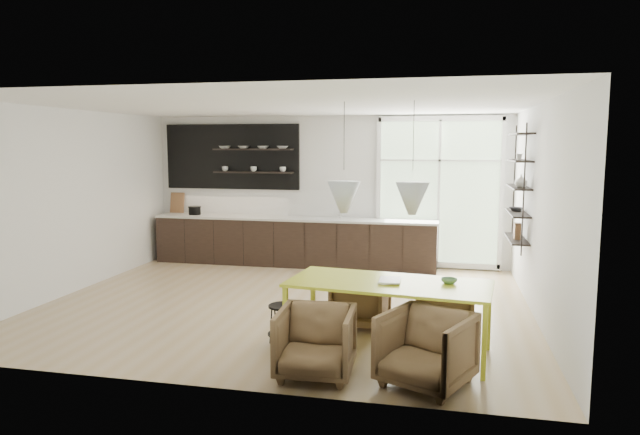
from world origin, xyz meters
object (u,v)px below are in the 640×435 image
(armchair_front_left, at_px, (316,342))
(wire_stool, at_px, (284,319))
(armchair_back_left, at_px, (361,301))
(armchair_back_right, at_px, (446,307))
(armchair_front_right, at_px, (426,349))
(dining_table, at_px, (389,287))

(armchair_front_left, relative_size, wire_stool, 1.62)
(armchair_back_left, height_order, armchair_back_right, armchair_back_right)
(armchair_front_right, distance_m, wire_stool, 1.85)
(armchair_back_right, distance_m, armchair_front_right, 1.68)
(wire_stool, bearing_deg, armchair_back_right, 25.12)
(armchair_front_right, bearing_deg, dining_table, 143.65)
(wire_stool, bearing_deg, armchair_front_right, -25.64)
(armchair_front_right, height_order, wire_stool, armchair_front_right)
(dining_table, height_order, wire_stool, dining_table)
(armchair_back_left, relative_size, armchair_front_right, 0.88)
(armchair_back_left, relative_size, wire_stool, 1.48)
(dining_table, distance_m, armchair_back_left, 1.10)
(armchair_front_right, bearing_deg, armchair_back_left, 142.44)
(armchair_front_right, bearing_deg, armchair_back_right, 108.77)
(dining_table, xyz_separation_m, wire_stool, (-1.22, -0.02, -0.45))
(armchair_back_left, distance_m, armchair_front_left, 1.74)
(dining_table, distance_m, armchair_front_left, 1.13)
(dining_table, xyz_separation_m, armchair_front_left, (-0.66, -0.82, -0.41))
(armchair_back_left, bearing_deg, wire_stool, 54.37)
(armchair_back_right, bearing_deg, wire_stool, 27.46)
(armchair_back_right, height_order, wire_stool, armchair_back_right)
(armchair_front_left, xyz_separation_m, wire_stool, (-0.57, 0.80, -0.04))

